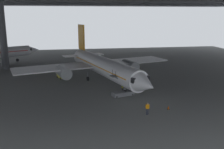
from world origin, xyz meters
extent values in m
plane|color=slate|center=(0.00, 0.00, 0.00)|extent=(110.00, 110.00, 0.00)
cylinder|color=#4C4F54|center=(-24.08, 19.60, 8.53)|extent=(1.81, 1.81, 17.06)
cube|color=#4C4F54|center=(0.00, 30.25, 16.66)|extent=(115.50, 0.50, 0.70)
cylinder|color=white|center=(-0.91, 2.11, 3.44)|extent=(11.43, 27.31, 3.68)
cone|color=white|center=(3.52, -12.59, 3.44)|extent=(4.72, 5.26, 3.60)
cube|color=black|center=(2.85, -10.37, 3.90)|extent=(3.73, 3.37, 0.81)
cone|color=white|center=(-5.34, 16.82, 3.81)|extent=(4.69, 6.53, 3.13)
cube|color=orange|center=(-4.67, 14.59, 8.29)|extent=(1.39, 3.91, 6.02)
cube|color=white|center=(-1.92, 14.38, 3.99)|extent=(5.35, 4.23, 0.16)
cube|color=white|center=(-6.85, 12.89, 3.99)|extent=(5.35, 4.23, 0.16)
cube|color=white|center=(6.93, 9.11, 3.07)|extent=(16.65, 10.84, 0.24)
cylinder|color=#9EA3A8|center=(5.74, 6.66, 2.43)|extent=(3.56, 5.23, 2.28)
cube|color=white|center=(-11.32, 3.62, 3.07)|extent=(16.65, 10.84, 0.24)
cylinder|color=#9EA3A8|center=(-8.97, 2.23, 2.43)|extent=(3.56, 5.23, 2.28)
cube|color=orange|center=(-0.91, 2.11, 3.71)|extent=(10.92, 25.41, 0.16)
cylinder|color=#9EA3A8|center=(1.74, -6.69, 1.25)|extent=(0.20, 0.20, 1.15)
cylinder|color=black|center=(1.74, -6.69, 0.45)|extent=(0.55, 0.95, 0.90)
cylinder|color=#9EA3A8|center=(0.65, 5.38, 1.25)|extent=(0.20, 0.20, 1.15)
cylinder|color=black|center=(0.65, 5.38, 0.45)|extent=(0.55, 0.95, 0.90)
cylinder|color=#9EA3A8|center=(-4.02, 3.97, 1.25)|extent=(0.20, 0.20, 1.15)
cylinder|color=black|center=(-4.02, 3.97, 0.45)|extent=(0.55, 0.95, 0.90)
cube|color=slate|center=(1.29, -7.00, 0.35)|extent=(4.06, 2.53, 0.70)
cube|color=slate|center=(1.29, -7.00, 2.16)|extent=(3.74, 2.26, 3.01)
cube|color=slate|center=(-0.36, -7.49, 3.62)|extent=(1.43, 1.56, 0.12)
cylinder|color=black|center=(-0.19, -8.07, 4.12)|extent=(0.06, 0.06, 1.00)
cylinder|color=black|center=(-0.53, -6.92, 4.12)|extent=(0.06, 0.06, 1.00)
cylinder|color=black|center=(0.01, -8.12, 0.15)|extent=(0.32, 0.20, 0.30)
cylinder|color=black|center=(-0.40, -6.78, 0.15)|extent=(0.32, 0.20, 0.30)
cylinder|color=black|center=(2.97, -7.22, 0.15)|extent=(0.32, 0.20, 0.30)
cylinder|color=black|center=(2.57, -5.88, 0.15)|extent=(0.32, 0.20, 0.30)
cylinder|color=#232838|center=(2.81, -15.99, 0.44)|extent=(0.14, 0.14, 0.89)
cylinder|color=#232838|center=(2.99, -16.03, 0.44)|extent=(0.14, 0.14, 0.89)
cube|color=orange|center=(2.90, -16.01, 1.20)|extent=(0.40, 0.30, 0.63)
cylinder|color=orange|center=(2.68, -15.96, 1.23)|extent=(0.09, 0.09, 0.60)
cylinder|color=orange|center=(3.13, -16.07, 1.23)|extent=(0.09, 0.09, 0.60)
sphere|color=beige|center=(2.90, -16.01, 1.65)|extent=(0.24, 0.24, 0.24)
cylinder|color=#232838|center=(1.56, -5.13, 0.40)|extent=(0.14, 0.14, 0.80)
cylinder|color=#232838|center=(1.53, -5.31, 0.40)|extent=(0.14, 0.14, 0.80)
cube|color=yellow|center=(1.54, -5.22, 1.08)|extent=(0.26, 0.38, 0.57)
cylinder|color=yellow|center=(1.57, -4.99, 1.11)|extent=(0.09, 0.09, 0.54)
cylinder|color=yellow|center=(1.52, -5.45, 1.11)|extent=(0.09, 0.09, 0.54)
sphere|color=beige|center=(1.54, -5.22, 1.49)|extent=(0.22, 0.22, 0.22)
cone|color=white|center=(-18.84, 32.25, 3.08)|extent=(4.51, 4.25, 2.90)
cube|color=black|center=(-20.48, 31.34, 3.45)|extent=(3.03, 3.20, 0.65)
cylinder|color=#9EA3A8|center=(-23.18, 29.84, 1.25)|extent=(0.20, 0.20, 1.15)
cylinder|color=black|center=(-23.18, 29.84, 0.45)|extent=(0.93, 0.70, 0.90)
cube|color=black|center=(6.61, -14.52, 0.02)|extent=(0.36, 0.36, 0.04)
cone|color=orange|center=(6.61, -14.52, 0.32)|extent=(0.30, 0.30, 0.56)
cube|color=yellow|center=(-9.62, 6.96, 0.55)|extent=(2.05, 2.50, 0.70)
cylinder|color=black|center=(-8.77, 6.48, 0.22)|extent=(0.36, 0.47, 0.44)
cylinder|color=black|center=(-9.76, 6.00, 0.22)|extent=(0.36, 0.47, 0.44)
cylinder|color=black|center=(-9.48, 7.92, 0.22)|extent=(0.36, 0.47, 0.44)
cylinder|color=black|center=(-10.46, 7.43, 0.22)|extent=(0.36, 0.47, 0.44)
camera|label=1|loc=(-7.34, -47.82, 13.69)|focal=40.44mm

